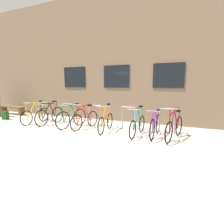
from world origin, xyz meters
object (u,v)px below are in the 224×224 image
Objects in this scene: bicycle_orange at (106,122)px; bicycle_yellow at (36,115)px; bicycle_purple at (155,125)px; backpack at (5,115)px; bicycle_teal at (138,125)px; wooden_bench at (12,108)px; bicycle_green at (72,118)px; bicycle_black at (50,115)px; bicycle_maroon at (174,127)px; bicycle_red at (85,119)px.

bicycle_yellow is (-3.65, 0.00, 0.01)m from bicycle_orange.
backpack is at bearing -179.31° from bicycle_purple.
bicycle_teal is at bearing -0.38° from bicycle_yellow.
wooden_bench is at bearing 121.75° from backpack.
bicycle_green is 1.03× the size of bicycle_teal.
bicycle_black is 1.05× the size of bicycle_orange.
bicycle_teal is at bearing -178.13° from bicycle_maroon.
bicycle_orange is 1.28m from bicycle_teal.
bicycle_red is at bearing 6.45° from bicycle_green.
bicycle_purple is 8.80m from wooden_bench.
bicycle_black is 1.02× the size of bicycle_green.
bicycle_orange is (1.60, -0.01, -0.02)m from bicycle_green.
bicycle_yellow is 0.99× the size of bicycle_purple.
bicycle_maroon is at bearing -0.01° from bicycle_green.
bicycle_purple is 7.63m from backpack.
backpack is at bearing -49.06° from wooden_bench.
bicycle_maroon reaches higher than bicycle_orange.
bicycle_red reaches higher than wooden_bench.
bicycle_black is 0.78m from bicycle_yellow.
backpack is (1.09, -1.26, -0.15)m from wooden_bench.
bicycle_maroon is at bearing 0.20° from bicycle_orange.
bicycle_black is 1.88m from bicycle_red.
bicycle_yellow is at bearing 179.62° from bicycle_teal.
bicycle_purple is at bearing 0.92° from bicycle_yellow.
backpack is (-7.02, 0.03, -0.15)m from bicycle_teal.
bicycle_maroon is 1.04× the size of bicycle_red.
bicycle_green is at bearing -173.55° from bicycle_red.
bicycle_green is (1.28, -0.10, -0.00)m from bicycle_black.
bicycle_teal reaches higher than bicycle_green.
bicycle_red reaches higher than bicycle_purple.
wooden_bench is (-5.85, 1.18, -0.01)m from bicycle_red.
bicycle_maroon is (4.12, -0.00, -0.01)m from bicycle_green.
bicycle_green is 2.87m from bicycle_teal.
bicycle_purple is (4.76, -0.02, -0.02)m from bicycle_black.
bicycle_black is 1.00× the size of bicycle_yellow.
bicycle_green is at bearing 179.99° from bicycle_maroon.
backpack is at bearing -179.03° from bicycle_red.
bicycle_yellow is (-2.05, -0.01, -0.02)m from bicycle_green.
bicycle_orange is 3.65m from bicycle_yellow.
bicycle_black is 4.76m from bicycle_purple.
bicycle_orange is at bearing -9.17° from backpack.
bicycle_black is 1.03× the size of bicycle_red.
bicycle_black reaches higher than bicycle_green.
wooden_bench is 1.67m from backpack.
bicycle_red is 0.97× the size of bicycle_yellow.
bicycle_green is 0.90× the size of wooden_bench.
bicycle_orange is at bearing -179.80° from bicycle_maroon.
bicycle_orange is 6.96m from wooden_bench.
bicycle_teal is 0.95× the size of bicycle_purple.
bicycle_green is at bearing -178.68° from bicycle_purple.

